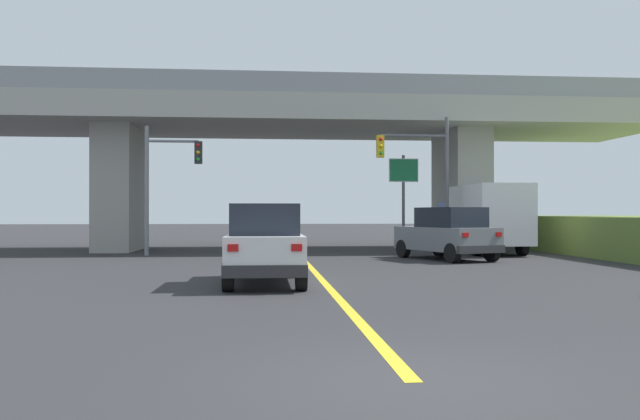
% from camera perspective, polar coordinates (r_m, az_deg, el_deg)
% --- Properties ---
extents(ground, '(160.00, 160.00, 0.00)m').
position_cam_1_polar(ground, '(32.45, -2.24, -3.46)').
color(ground, '#2B2B2D').
extents(overpass_bridge, '(35.74, 8.01, 7.99)m').
position_cam_1_polar(overpass_bridge, '(32.64, -2.23, 6.66)').
color(overpass_bridge, '#A8A59E').
rests_on(overpass_bridge, ground).
extents(lane_divider_stripe, '(0.20, 23.02, 0.01)m').
position_cam_1_polar(lane_divider_stripe, '(18.45, -0.07, -5.85)').
color(lane_divider_stripe, yellow).
rests_on(lane_divider_stripe, ground).
extents(suv_lead, '(1.93, 4.42, 2.02)m').
position_cam_1_polar(suv_lead, '(16.59, -4.85, -2.98)').
color(suv_lead, silver).
rests_on(suv_lead, ground).
extents(suv_crossing, '(3.37, 4.86, 2.02)m').
position_cam_1_polar(suv_crossing, '(25.72, 11.03, -2.02)').
color(suv_crossing, slate).
rests_on(suv_crossing, ground).
extents(box_truck, '(2.33, 6.88, 3.03)m').
position_cam_1_polar(box_truck, '(30.44, 14.08, -0.65)').
color(box_truck, navy).
rests_on(box_truck, ground).
extents(sedan_oncoming, '(1.89, 4.34, 2.02)m').
position_cam_1_polar(sedan_oncoming, '(41.02, -4.18, -1.39)').
color(sedan_oncoming, silver).
rests_on(sedan_oncoming, ground).
extents(traffic_signal_nearside, '(3.21, 0.36, 6.02)m').
position_cam_1_polar(traffic_signal_nearside, '(29.02, 9.06, 3.61)').
color(traffic_signal_nearside, '#56595E').
rests_on(traffic_signal_nearside, ground).
extents(traffic_signal_farside, '(2.42, 0.36, 5.51)m').
position_cam_1_polar(traffic_signal_farside, '(28.62, -13.34, 3.08)').
color(traffic_signal_farside, slate).
rests_on(traffic_signal_farside, ground).
extents(highway_sign, '(1.42, 0.17, 4.57)m').
position_cam_1_polar(highway_sign, '(31.41, 7.29, 2.49)').
color(highway_sign, '#56595E').
rests_on(highway_sign, ground).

